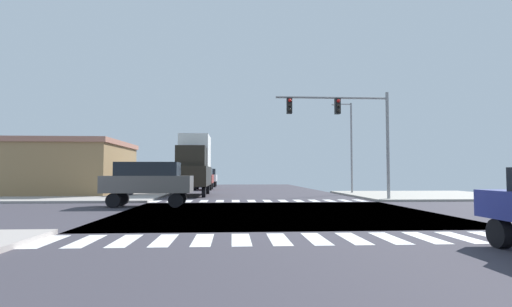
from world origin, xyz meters
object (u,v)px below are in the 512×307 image
Objects in this scene: street_lamp at (348,139)px; bank_building at (60,168)px; pickup_leading_2 at (209,177)px; suv_queued_2 at (204,177)px; suv_nearside_1 at (148,180)px; box_truck_outer_1 at (194,163)px; traffic_signal_mast at (345,120)px.

bank_building is (-24.04, 0.84, -2.43)m from street_lamp.
suv_queued_2 is at bearing 90.00° from pickup_leading_2.
box_truck_outer_1 reaches higher than suv_nearside_1.
traffic_signal_mast is at bearing 110.62° from pickup_leading_2.
box_truck_outer_1 reaches higher than bank_building.
street_lamp is 13.05m from box_truck_outer_1.
box_truck_outer_1 is at bearing 145.87° from traffic_signal_mast.
traffic_signal_mast is 1.02× the size of box_truck_outer_1.
bank_building is 14.40m from suv_queued_2.
street_lamp is 1.07× the size of box_truck_outer_1.
suv_nearside_1 and suv_queued_2 have the same top height.
traffic_signal_mast is 12.78m from suv_nearside_1.
street_lamp is at bearing 128.70° from suv_nearside_1.
suv_nearside_1 is (9.76, -12.28, -0.81)m from bank_building.
bank_building is 2.59× the size of suv_nearside_1.
street_lamp is at bearing -1.99° from bank_building.
street_lamp is at bearing -175.51° from box_truck_outer_1.
pickup_leading_2 is at bearing -90.00° from box_truck_outer_1.
traffic_signal_mast is at bearing 119.93° from suv_queued_2.
suv_queued_2 is 0.90× the size of pickup_leading_2.
suv_nearside_1 is (-14.28, -11.44, -3.25)m from street_lamp.
suv_nearside_1 is at bearing 82.16° from box_truck_outer_1.
suv_nearside_1 is 30.78m from pickup_leading_2.
box_truck_outer_1 reaches higher than suv_queued_2.
box_truck_outer_1 is (0.00, -20.32, 1.27)m from pickup_leading_2.
bank_building is 1.65× the size of box_truck_outer_1.
bank_building is 15.70m from suv_nearside_1.
pickup_leading_2 is at bearing 58.78° from bank_building.
suv_nearside_1 is (-11.70, -3.48, -3.80)m from traffic_signal_mast.
suv_queued_2 is (1.44, 21.30, 0.00)m from suv_nearside_1.
street_lamp reaches higher than traffic_signal_mast.
bank_building is 21.62m from pickup_leading_2.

